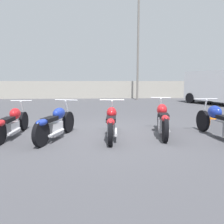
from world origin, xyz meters
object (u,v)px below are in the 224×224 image
(motorcycle_slot_2, at_px, (111,122))
(motorcycle_slot_3, at_px, (163,120))
(light_pole_left, at_px, (138,33))
(traffic_cone_near, at_px, (213,117))
(motorcycle_slot_0, at_px, (12,123))
(motorcycle_slot_1, at_px, (56,123))
(motorcycle_slot_4, at_px, (219,122))

(motorcycle_slot_2, relative_size, motorcycle_slot_3, 0.93)
(light_pole_left, relative_size, traffic_cone_near, 17.58)
(traffic_cone_near, bearing_deg, motorcycle_slot_3, -148.17)
(motorcycle_slot_3, bearing_deg, motorcycle_slot_2, -158.12)
(motorcycle_slot_2, distance_m, traffic_cone_near, 4.04)
(motorcycle_slot_0, relative_size, motorcycle_slot_3, 1.02)
(motorcycle_slot_0, height_order, traffic_cone_near, motorcycle_slot_0)
(motorcycle_slot_1, bearing_deg, motorcycle_slot_2, 15.83)
(motorcycle_slot_0, height_order, motorcycle_slot_3, motorcycle_slot_3)
(motorcycle_slot_4, bearing_deg, light_pole_left, 87.55)
(motorcycle_slot_3, relative_size, motorcycle_slot_4, 0.97)
(light_pole_left, height_order, motorcycle_slot_2, light_pole_left)
(motorcycle_slot_2, height_order, traffic_cone_near, motorcycle_slot_2)
(light_pole_left, height_order, motorcycle_slot_0, light_pole_left)
(light_pole_left, relative_size, motorcycle_slot_0, 4.14)
(light_pole_left, bearing_deg, motorcycle_slot_2, -103.26)
(motorcycle_slot_3, height_order, traffic_cone_near, motorcycle_slot_3)
(motorcycle_slot_1, distance_m, motorcycle_slot_4, 4.34)
(motorcycle_slot_1, relative_size, motorcycle_slot_3, 0.95)
(light_pole_left, distance_m, motorcycle_slot_2, 13.15)
(motorcycle_slot_4, bearing_deg, motorcycle_slot_3, 160.65)
(motorcycle_slot_2, height_order, motorcycle_slot_3, motorcycle_slot_3)
(motorcycle_slot_2, xyz_separation_m, motorcycle_slot_3, (1.46, 0.29, 0.01))
(motorcycle_slot_4, relative_size, traffic_cone_near, 4.31)
(motorcycle_slot_4, bearing_deg, motorcycle_slot_0, 172.70)
(light_pole_left, xyz_separation_m, motorcycle_slot_0, (-5.50, -11.61, -4.81))
(motorcycle_slot_3, xyz_separation_m, traffic_cone_near, (2.22, 1.38, -0.18))
(light_pole_left, bearing_deg, traffic_cone_near, -85.18)
(motorcycle_slot_3, bearing_deg, traffic_cone_near, 42.53)
(traffic_cone_near, bearing_deg, light_pole_left, 94.82)
(motorcycle_slot_1, relative_size, traffic_cone_near, 3.98)
(light_pole_left, bearing_deg, motorcycle_slot_4, -89.74)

